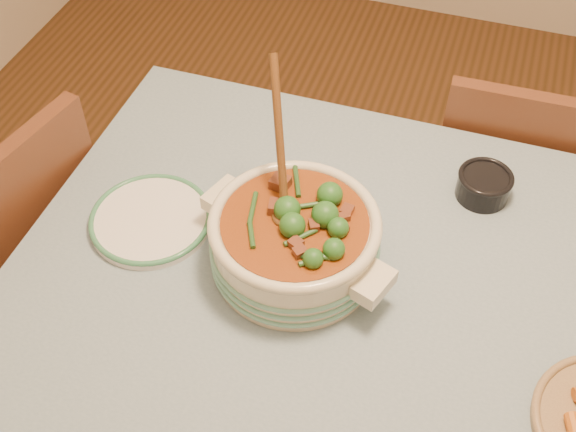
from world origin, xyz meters
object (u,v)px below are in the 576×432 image
(dining_table, at_px, (426,339))
(white_plate, at_px, (151,219))
(chair_far, at_px, (508,182))
(condiment_bowl, at_px, (484,184))
(stew_casserole, at_px, (294,237))
(chair_left, at_px, (17,251))

(dining_table, distance_m, white_plate, 0.62)
(dining_table, height_order, chair_far, chair_far)
(dining_table, bearing_deg, condiment_bowl, 83.01)
(stew_casserole, xyz_separation_m, chair_far, (0.41, 0.66, -0.35))
(white_plate, bearing_deg, chair_far, 41.70)
(stew_casserole, distance_m, white_plate, 0.33)
(white_plate, bearing_deg, chair_left, -179.62)
(condiment_bowl, distance_m, chair_far, 0.46)
(chair_far, bearing_deg, condiment_bowl, 76.20)
(dining_table, xyz_separation_m, chair_far, (0.12, 0.69, -0.17))
(white_plate, bearing_deg, condiment_bowl, 24.90)
(white_plate, distance_m, condiment_bowl, 0.71)
(dining_table, xyz_separation_m, chair_left, (-1.01, 0.04, -0.16))
(dining_table, distance_m, chair_far, 0.72)
(chair_left, bearing_deg, stew_casserole, 100.43)
(dining_table, bearing_deg, white_plate, 176.30)
(chair_far, bearing_deg, chair_left, 28.72)
(white_plate, height_order, chair_far, chair_far)
(condiment_bowl, bearing_deg, white_plate, -155.10)
(white_plate, relative_size, condiment_bowl, 2.34)
(stew_casserole, distance_m, condiment_bowl, 0.45)
(chair_left, bearing_deg, white_plate, 101.34)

